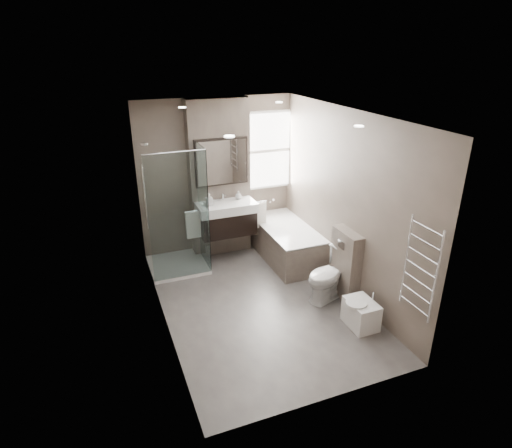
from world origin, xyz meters
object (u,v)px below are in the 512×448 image
toilet (330,275)px  bidet (361,313)px  bathtub (286,241)px  vanity (227,218)px

toilet → bidet: 0.75m
bathtub → toilet: (0.05, -1.35, 0.06)m
toilet → bidet: toilet is taller
vanity → bidet: size_ratio=2.03×
vanity → bathtub: (0.92, -0.33, -0.43)m
bidet → vanity: bearing=113.0°
vanity → bathtub: 1.07m
bathtub → toilet: 1.35m
bathtub → bidet: 2.07m
vanity → bathtub: bearing=-19.4°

